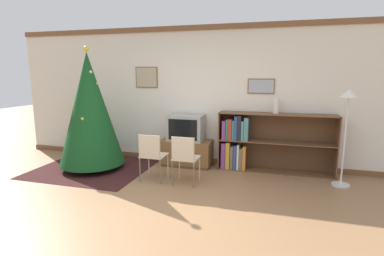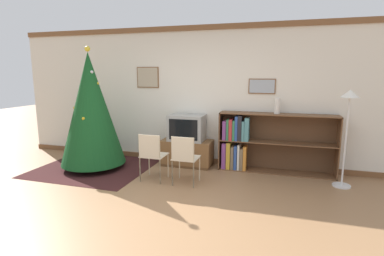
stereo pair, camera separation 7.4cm
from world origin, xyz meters
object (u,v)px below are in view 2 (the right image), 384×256
at_px(vase, 277,106).
at_px(tv_console, 187,153).
at_px(christmas_tree, 91,109).
at_px(folding_chair_right, 185,157).
at_px(television, 187,128).
at_px(bookshelf, 255,143).
at_px(standing_lamp, 348,113).
at_px(folding_chair_left, 152,154).

bearing_deg(vase, tv_console, -177.13).
bearing_deg(vase, christmas_tree, -167.11).
bearing_deg(folding_chair_right, tv_console, 105.63).
bearing_deg(christmas_tree, tv_console, 22.21).
bearing_deg(christmas_tree, television, 22.13).
height_order(bookshelf, standing_lamp, standing_lamp).
relative_size(tv_console, bookshelf, 0.48).
relative_size(television, vase, 2.41).
distance_m(television, standing_lamp, 2.79).
xyz_separation_m(bookshelf, standing_lamp, (1.43, -0.42, 0.67)).
xyz_separation_m(tv_console, folding_chair_right, (0.29, -1.02, 0.22)).
bearing_deg(vase, standing_lamp, -22.30).
height_order(tv_console, bookshelf, bookshelf).
xyz_separation_m(tv_console, television, (0.00, -0.00, 0.50)).
height_order(folding_chair_left, bookshelf, bookshelf).
distance_m(christmas_tree, bookshelf, 3.12).
relative_size(bookshelf, vase, 7.33).
distance_m(tv_console, vase, 1.93).
height_order(christmas_tree, standing_lamp, christmas_tree).
distance_m(tv_console, bookshelf, 1.34).
height_order(bookshelf, vase, vase).
xyz_separation_m(folding_chair_left, standing_lamp, (3.02, 0.67, 0.72)).
xyz_separation_m(christmas_tree, vase, (3.32, 0.76, 0.09)).
distance_m(television, folding_chair_right, 1.10).
height_order(tv_console, standing_lamp, standing_lamp).
bearing_deg(television, christmas_tree, -157.87).
xyz_separation_m(television, folding_chair_right, (0.29, -1.02, -0.28)).
xyz_separation_m(folding_chair_left, bookshelf, (1.60, 1.09, 0.05)).
distance_m(tv_console, folding_chair_right, 1.08).
bearing_deg(bookshelf, folding_chair_left, -145.69).
bearing_deg(standing_lamp, tv_console, 172.59).
xyz_separation_m(bookshelf, vase, (0.36, 0.02, 0.70)).
height_order(christmas_tree, tv_console, christmas_tree).
bearing_deg(vase, television, -177.04).
distance_m(bookshelf, standing_lamp, 1.63).
xyz_separation_m(television, standing_lamp, (2.74, -0.35, 0.44)).
relative_size(folding_chair_left, bookshelf, 0.40).
xyz_separation_m(folding_chair_left, folding_chair_right, (0.57, 0.00, 0.00)).
bearing_deg(folding_chair_left, bookshelf, 34.31).
relative_size(folding_chair_left, folding_chair_right, 1.00).
bearing_deg(bookshelf, christmas_tree, -165.93).
bearing_deg(folding_chair_left, tv_console, 74.37).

